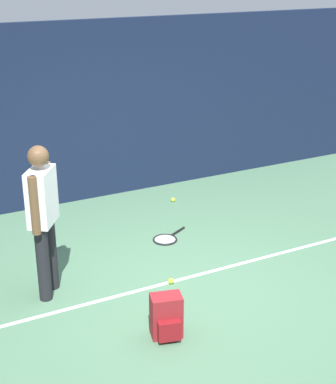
{
  "coord_description": "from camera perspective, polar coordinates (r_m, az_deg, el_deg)",
  "views": [
    {
      "loc": [
        -2.77,
        -5.03,
        3.43
      ],
      "look_at": [
        0.0,
        0.4,
        1.0
      ],
      "focal_mm": 54.61,
      "sensor_mm": 36.0,
      "label": 1
    }
  ],
  "objects": [
    {
      "name": "tennis_ball_near_player",
      "position": [
        6.71,
        0.3,
        -8.69
      ],
      "size": [
        0.07,
        0.07,
        0.07
      ],
      "primitive_type": "sphere",
      "color": "#CCE033",
      "rests_on": "ground"
    },
    {
      "name": "tennis_racket",
      "position": [
        7.71,
        -0.17,
        -4.58
      ],
      "size": [
        0.62,
        0.44,
        0.03
      ],
      "rotation": [
        0.0,
        0.0,
        3.63
      ],
      "color": "black",
      "rests_on": "ground"
    },
    {
      "name": "backpack",
      "position": [
        5.77,
        -0.14,
        -12.14
      ],
      "size": [
        0.34,
        0.34,
        0.44
      ],
      "rotation": [
        0.0,
        0.0,
        6.03
      ],
      "color": "maroon",
      "rests_on": "ground"
    },
    {
      "name": "tennis_ball_by_fence",
      "position": [
        8.88,
        0.51,
        -0.77
      ],
      "size": [
        0.07,
        0.07,
        0.07
      ],
      "primitive_type": "sphere",
      "color": "#CCE033",
      "rests_on": "ground"
    },
    {
      "name": "tennis_player",
      "position": [
        6.24,
        -12.11,
        -2.01
      ],
      "size": [
        0.41,
        0.45,
        1.7
      ],
      "rotation": [
        0.0,
        0.0,
        0.96
      ],
      "color": "black",
      "rests_on": "ground"
    },
    {
      "name": "ground_plane",
      "position": [
        6.69,
        1.58,
        -9.13
      ],
      "size": [
        12.0,
        12.0,
        0.0
      ],
      "primitive_type": "plane",
      "color": "#4C7556"
    },
    {
      "name": "back_fence",
      "position": [
        8.75,
        -7.84,
        7.65
      ],
      "size": [
        10.0,
        0.1,
        2.66
      ],
      "primitive_type": "cube",
      "color": "#141E38",
      "rests_on": "ground"
    },
    {
      "name": "court_line",
      "position": [
        6.79,
        1.02,
        -8.58
      ],
      "size": [
        9.0,
        0.05,
        0.0
      ],
      "primitive_type": "cube",
      "color": "white",
      "rests_on": "ground"
    }
  ]
}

